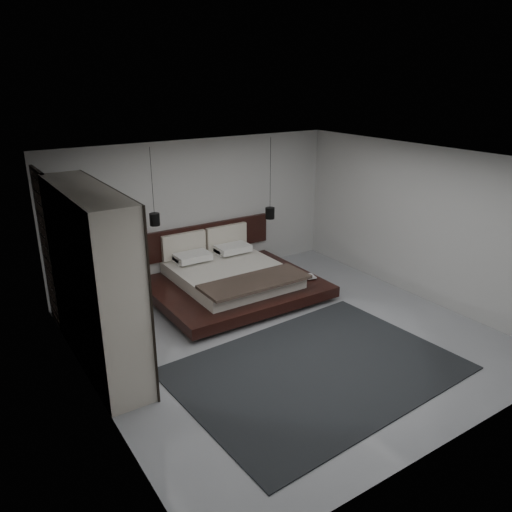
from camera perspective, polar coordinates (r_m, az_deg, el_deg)
floor at (r=8.11m, az=3.48°, el=-9.05°), size 6.00×6.00×0.00m
ceiling at (r=7.19m, az=3.95°, el=10.87°), size 6.00×6.00×0.00m
wall_back at (r=9.99m, az=-6.68°, el=5.16°), size 6.00×0.00×6.00m
wall_front at (r=5.64m, az=22.42°, el=-8.34°), size 6.00×0.00×6.00m
wall_left at (r=6.33m, az=-18.70°, el=-4.73°), size 0.00×6.00×6.00m
wall_right at (r=9.57m, az=18.29°, el=3.61°), size 0.00×6.00×6.00m
lattice_screen at (r=8.63m, az=-22.66°, el=0.63°), size 0.05×0.90×2.60m
bed at (r=9.46m, az=-2.91°, el=-2.61°), size 3.01×2.49×1.12m
book_lower at (r=9.59m, az=5.58°, el=-2.43°), size 0.24×0.30×0.03m
book_upper at (r=9.54m, az=5.60°, el=-2.39°), size 0.26×0.31×0.02m
pendant_left at (r=8.97m, az=-11.51°, el=4.15°), size 0.18×0.18×1.37m
pendant_right at (r=10.16m, az=1.60°, el=4.95°), size 0.19×0.19×1.62m
wardrobe at (r=7.16m, az=-18.02°, el=-2.71°), size 0.62×2.63×2.58m
rug at (r=7.30m, az=6.98°, el=-12.73°), size 4.01×2.97×0.02m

